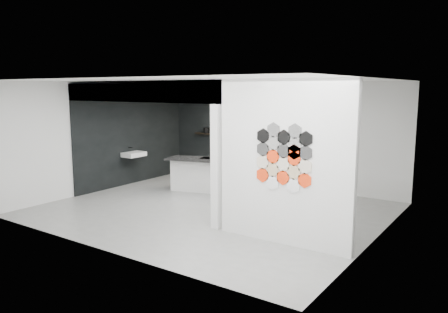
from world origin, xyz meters
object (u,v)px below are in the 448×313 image
Objects in this scene: partition_panel at (284,163)px; glass_bowl at (280,136)px; wall_basin at (134,154)px; glass_vase at (280,136)px; stockpot at (207,130)px; kitchen_island at (200,174)px; utensil_cup at (213,132)px; kettle at (268,134)px; bottle_dark at (228,131)px.

partition_panel is 4.39m from glass_bowl.
wall_basin is 4.78× the size of glass_vase.
stockpot is at bearing 180.00° from glass_vase.
utensil_cup is (-0.74, 1.60, 0.93)m from kitchen_island.
kitchen_island is 17.30× the size of utensil_cup.
kitchen_island is (1.92, 0.46, -0.41)m from wall_basin.
partition_panel is 4.57m from kettle.
stockpot reaches higher than wall_basin.
glass_bowl is at bearing 16.65° from kettle.
stockpot is (-4.52, 3.87, 0.00)m from partition_panel.
glass_bowl reaches higher than kitchen_island.
wall_basin is at bearing 161.77° from partition_panel.
glass_vase is at bearing 0.00° from glass_bowl.
glass_bowl is at bearing 31.45° from kitchen_island.
bottle_dark is (0.77, 0.00, 0.01)m from stockpot.
wall_basin is 5.88× the size of utensil_cup.
utensil_cup is (-2.22, 0.00, -0.01)m from glass_vase.
kettle is 1.08× the size of bottle_dark.
kitchen_island is (-3.55, 2.26, -0.96)m from partition_panel.
partition_panel is 4.39m from glass_vase.
kitchen_island is 2.37m from glass_bowl.
kettle is 0.36m from glass_bowl.
bottle_dark is (-1.67, 0.00, 0.03)m from glass_vase.
partition_panel is 5.78m from wall_basin.
utensil_cup is at bearing 0.00° from stockpot.
glass_vase is 0.68× the size of bottle_dark.
wall_basin is 3.27× the size of bottle_dark.
bottle_dark reaches higher than utensil_cup.
stockpot is 2.08m from kettle.
kettle is (1.11, 1.60, 0.96)m from kitchen_island.
utensil_cup reaches higher than wall_basin.
kettle reaches higher than wall_basin.
utensil_cup is (0.22, 0.00, -0.03)m from stockpot.
partition_panel is 15.24× the size of bottle_dark.
wall_basin is 0.34× the size of kitchen_island.
bottle_dark is at bearing 0.00° from stockpot.
stockpot is at bearing 180.00° from bottle_dark.
kettle reaches higher than glass_vase.
partition_panel reaches higher than wall_basin.
partition_panel is at bearing -18.23° from wall_basin.
glass_bowl is at bearing 0.00° from stockpot.
glass_vase is at bearing 0.00° from stockpot.
wall_basin is 3.02× the size of kettle.
kitchen_island is at bearing -65.10° from utensil_cup.
partition_panel is 22.32× the size of glass_vase.
wall_basin is at bearing -129.05° from kettle.
glass_bowl is at bearing 0.00° from glass_vase.
kitchen_island is at bearing 147.47° from partition_panel.
wall_basin is 2.43m from utensil_cup.
utensil_cup is (1.17, 2.07, 0.52)m from wall_basin.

